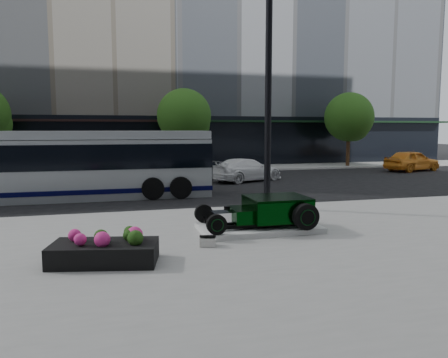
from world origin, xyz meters
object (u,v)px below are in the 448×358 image
object	(u,v)px
transit_bus	(70,164)
yellow_taxi	(412,161)
white_sedan	(247,170)
flower_planter	(104,251)
lamppost	(268,107)
hot_rod	(270,210)

from	to	relation	value
transit_bus	yellow_taxi	size ratio (longest dim) A/B	2.76
white_sedan	yellow_taxi	world-z (taller)	yellow_taxi
flower_planter	white_sedan	distance (m)	16.36
transit_bus	flower_planter	bearing A→B (deg)	-82.28
lamppost	yellow_taxi	size ratio (longest dim) A/B	1.81
hot_rod	yellow_taxi	size ratio (longest dim) A/B	0.73
lamppost	transit_bus	size ratio (longest dim) A/B	0.66
transit_bus	yellow_taxi	world-z (taller)	transit_bus
flower_planter	yellow_taxi	distance (m)	27.15
hot_rod	flower_planter	distance (m)	5.04
hot_rod	white_sedan	bearing A→B (deg)	74.92
hot_rod	yellow_taxi	xyz separation A→B (m)	(16.60, 14.92, 0.05)
hot_rod	yellow_taxi	bearing A→B (deg)	41.95
yellow_taxi	hot_rod	bearing A→B (deg)	118.02
white_sedan	flower_planter	bearing A→B (deg)	128.10
lamppost	transit_bus	bearing A→B (deg)	144.77
flower_planter	white_sedan	bearing A→B (deg)	61.03
lamppost	white_sedan	xyz separation A→B (m)	(2.17, 9.05, -3.13)
flower_planter	white_sedan	size ratio (longest dim) A/B	0.54
white_sedan	yellow_taxi	xyz separation A→B (m)	(13.29, 2.63, 0.09)
transit_bus	white_sedan	bearing A→B (deg)	23.24
transit_bus	white_sedan	world-z (taller)	transit_bus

